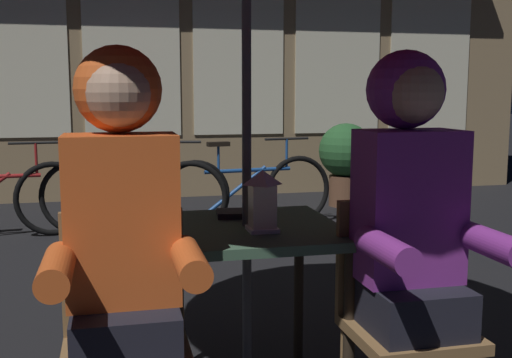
# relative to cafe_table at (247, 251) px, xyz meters

# --- Properties ---
(cafe_table) EXTENTS (0.72, 0.72, 0.74)m
(cafe_table) POSITION_rel_cafe_table_xyz_m (0.00, 0.00, 0.00)
(cafe_table) COLOR #42664C
(cafe_table) RESTS_ON ground_plane
(lantern) EXTENTS (0.11, 0.11, 0.23)m
(lantern) POSITION_rel_cafe_table_xyz_m (0.04, -0.11, 0.22)
(lantern) COLOR white
(lantern) RESTS_ON cafe_table
(chair_left) EXTENTS (0.40, 0.40, 0.87)m
(chair_left) POSITION_rel_cafe_table_xyz_m (-0.48, -0.37, -0.15)
(chair_left) COLOR olive
(chair_left) RESTS_ON ground_plane
(chair_right) EXTENTS (0.40, 0.40, 0.87)m
(chair_right) POSITION_rel_cafe_table_xyz_m (0.48, -0.37, -0.15)
(chair_right) COLOR olive
(chair_right) RESTS_ON ground_plane
(person_left_hooded) EXTENTS (0.45, 0.56, 1.40)m
(person_left_hooded) POSITION_rel_cafe_table_xyz_m (-0.48, -0.43, 0.21)
(person_left_hooded) COLOR black
(person_left_hooded) RESTS_ON ground_plane
(person_right_hooded) EXTENTS (0.45, 0.56, 1.40)m
(person_right_hooded) POSITION_rel_cafe_table_xyz_m (0.48, -0.43, 0.21)
(person_right_hooded) COLOR black
(person_right_hooded) RESTS_ON ground_plane
(bicycle_third) EXTENTS (1.65, 0.42, 0.84)m
(bicycle_third) POSITION_rel_cafe_table_xyz_m (-0.34, 3.22, -0.29)
(bicycle_third) COLOR black
(bicycle_third) RESTS_ON ground_plane
(bicycle_fourth) EXTENTS (1.67, 0.28, 0.84)m
(bicycle_fourth) POSITION_rel_cafe_table_xyz_m (0.71, 3.22, -0.29)
(bicycle_fourth) COLOR black
(bicycle_fourth) RESTS_ON ground_plane
(book) EXTENTS (0.22, 0.16, 0.02)m
(book) POSITION_rel_cafe_table_xyz_m (0.02, 0.19, 0.11)
(book) COLOR black
(book) RESTS_ON cafe_table
(potted_plant) EXTENTS (0.60, 0.60, 0.92)m
(potted_plant) POSITION_rel_cafe_table_xyz_m (2.02, 4.11, -0.09)
(potted_plant) COLOR brown
(potted_plant) RESTS_ON ground_plane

